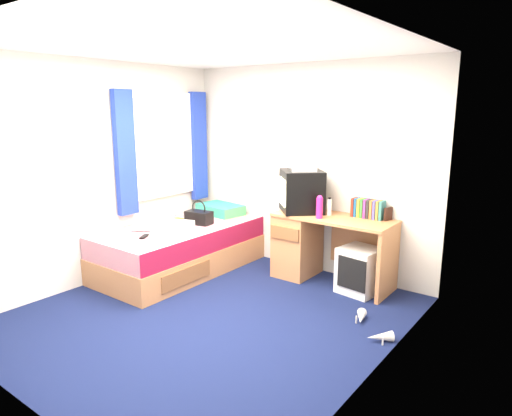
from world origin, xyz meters
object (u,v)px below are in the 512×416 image
Objects in this scene: bed at (181,248)px; magazine at (176,221)px; aerosol_can at (329,207)px; colour_swatch_fan at (151,238)px; pink_water_bottle at (319,208)px; storage_cube at (360,270)px; water_bottle at (142,228)px; desk at (311,243)px; crt_tv at (301,191)px; towel at (177,227)px; handbag at (199,217)px; white_heels at (370,327)px; remote_control at (144,236)px; pillow at (220,209)px; picture_frame at (388,214)px; vcr at (302,167)px.

magazine is (-0.20, 0.12, 0.28)m from bed.
aerosol_can is 0.81× the size of colour_swatch_fan.
pink_water_bottle is 1.81m from colour_swatch_fan.
storage_cube is 2.43m from water_bottle.
bed is at bearing -153.81° from aerosol_can.
pink_water_bottle is at bearing -94.74° from aerosol_can.
crt_tv is (-0.15, 0.00, 0.58)m from desk.
aerosol_can is 1.71m from towel.
storage_cube is at bearing 18.35° from bed.
handbag reaches higher than white_heels.
crt_tv is at bearing -176.14° from aerosol_can.
aerosol_can reaches higher than water_bottle.
pink_water_bottle reaches higher than remote_control.
pillow is 2.06m from storage_cube.
white_heels is at bearing -44.00° from aerosol_can.
crt_tv is 4.57× the size of picture_frame.
vcr is 1.69m from magazine.
pink_water_bottle is at bearing -7.06° from pillow.
remote_control is at bearing -85.73° from bed.
pillow is 1.60m from aerosol_can.
aerosol_can is (-0.60, -0.15, 0.02)m from picture_frame.
towel is 0.39m from water_bottle.
aerosol_can is at bearing 20.06° from magazine.
aerosol_can is at bearing 33.68° from towel.
desk reaches higher than pillow.
magazine reaches higher than colour_swatch_fan.
bed is 0.63m from remote_control.
storage_cube is 3.44× the size of picture_frame.
crt_tv is 3.20× the size of water_bottle.
crt_tv is at bearing -1.20° from pillow.
towel is 0.38m from colour_swatch_fan.
storage_cube is at bearing 26.51° from water_bottle.
desk is 0.66m from storage_cube.
colour_swatch_fan is at bearing -23.17° from water_bottle.
aerosol_can is 1.88m from magazine.
colour_swatch_fan is at bearing -82.05° from pillow.
water_bottle reaches higher than colour_swatch_fan.
storage_cube is 0.77m from pink_water_bottle.
aerosol_can is 0.89× the size of water_bottle.
colour_swatch_fan is at bearing -82.92° from crt_tv.
pink_water_bottle is at bearing 14.45° from magazine.
water_bottle is 0.26m from remote_control.
picture_frame is 2.50m from colour_swatch_fan.
vcr is 0.81× the size of white_heels.
crt_tv reaches higher than colour_swatch_fan.
water_bottle is at bearing -172.84° from white_heels.
bed is 4.25× the size of white_heels.
handbag is 2.07× the size of remote_control.
white_heels is (2.29, 0.09, -0.55)m from towel.
bed is at bearing 67.72° from water_bottle.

